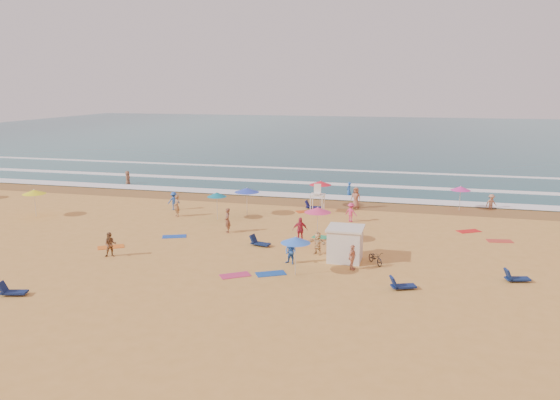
# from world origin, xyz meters

# --- Properties ---
(ground) EXTENTS (220.00, 220.00, 0.00)m
(ground) POSITION_xyz_m (0.00, 0.00, 0.00)
(ground) COLOR gold
(ground) RESTS_ON ground
(ocean) EXTENTS (220.00, 140.00, 0.18)m
(ocean) POSITION_xyz_m (0.00, 84.00, 0.00)
(ocean) COLOR #0C4756
(ocean) RESTS_ON ground
(wet_sand) EXTENTS (220.00, 220.00, 0.00)m
(wet_sand) POSITION_xyz_m (0.00, 12.50, 0.01)
(wet_sand) COLOR olive
(wet_sand) RESTS_ON ground
(surf_foam) EXTENTS (200.00, 18.70, 0.05)m
(surf_foam) POSITION_xyz_m (0.00, 21.32, 0.10)
(surf_foam) COLOR white
(surf_foam) RESTS_ON ground
(cabana) EXTENTS (2.00, 2.00, 2.00)m
(cabana) POSITION_xyz_m (3.93, -3.68, 1.00)
(cabana) COLOR silver
(cabana) RESTS_ON ground
(cabana_roof) EXTENTS (2.20, 2.20, 0.12)m
(cabana_roof) POSITION_xyz_m (3.93, -3.68, 2.06)
(cabana_roof) COLOR silver
(cabana_roof) RESTS_ON cabana
(bicycle) EXTENTS (1.31, 1.55, 0.80)m
(bicycle) POSITION_xyz_m (5.83, -3.98, 0.40)
(bicycle) COLOR black
(bicycle) RESTS_ON ground
(lifeguard_stand) EXTENTS (1.20, 1.20, 2.10)m
(lifeguard_stand) POSITION_xyz_m (-0.12, 8.60, 1.05)
(lifeguard_stand) COLOR white
(lifeguard_stand) RESTS_ON ground
(beach_umbrellas) EXTENTS (57.67, 29.35, 0.72)m
(beach_umbrellas) POSITION_xyz_m (-1.92, 1.93, 2.14)
(beach_umbrellas) COLOR green
(beach_umbrellas) RESTS_ON ground
(loungers) EXTENTS (57.52, 24.35, 0.34)m
(loungers) POSITION_xyz_m (4.09, -5.17, 0.17)
(loungers) COLOR #101351
(loungers) RESTS_ON ground
(towels) EXTENTS (40.64, 22.67, 0.03)m
(towels) POSITION_xyz_m (0.91, -2.25, 0.01)
(towels) COLOR orange
(towels) RESTS_ON ground
(beachgoers) EXTENTS (40.87, 25.53, 2.14)m
(beachgoers) POSITION_xyz_m (-4.22, 3.60, 0.78)
(beachgoers) COLOR brown
(beachgoers) RESTS_ON ground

